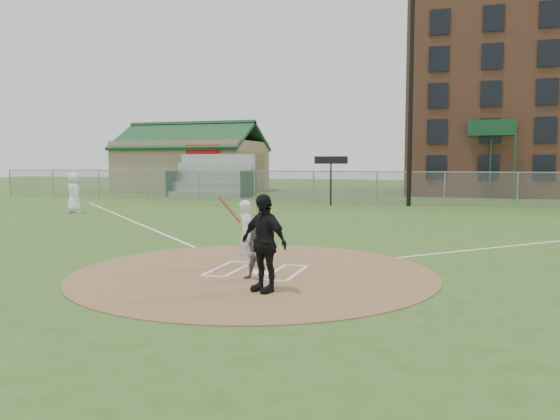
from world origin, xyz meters
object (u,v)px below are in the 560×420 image
(catcher, at_px, (256,252))
(batter_at_plate, at_px, (247,233))
(home_plate, at_px, (261,273))
(umpire, at_px, (264,243))
(ondeck_player, at_px, (74,193))

(catcher, xyz_separation_m, batter_at_plate, (-0.74, 1.40, 0.21))
(home_plate, relative_size, umpire, 0.26)
(catcher, relative_size, umpire, 0.62)
(umpire, bearing_deg, catcher, 141.83)
(home_plate, distance_m, umpire, 1.94)
(home_plate, height_order, batter_at_plate, batter_at_plate)
(umpire, bearing_deg, ondeck_player, 162.37)
(home_plate, height_order, umpire, umpire)
(home_plate, distance_m, catcher, 0.86)
(ondeck_player, bearing_deg, catcher, 179.41)
(home_plate, xyz_separation_m, catcher, (0.12, -0.62, 0.59))
(umpire, height_order, ondeck_player, ondeck_player)
(home_plate, bearing_deg, catcher, -79.49)
(umpire, xyz_separation_m, ondeck_player, (-14.81, 13.27, 0.04))
(ondeck_player, relative_size, batter_at_plate, 1.15)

